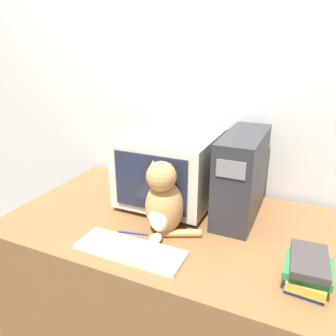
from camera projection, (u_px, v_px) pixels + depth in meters
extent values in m
cube|color=silver|center=(209.00, 93.00, 1.82)|extent=(7.00, 0.05, 2.50)
cube|color=brown|center=(171.00, 280.00, 1.70)|extent=(1.55, 0.90, 0.71)
cube|color=beige|center=(171.00, 198.00, 1.77)|extent=(0.32, 0.28, 0.02)
cube|color=beige|center=(171.00, 166.00, 1.70)|extent=(0.46, 0.47, 0.35)
cube|color=#1E2338|center=(150.00, 183.00, 1.50)|extent=(0.37, 0.01, 0.27)
cube|color=#28282D|center=(241.00, 175.00, 1.56)|extent=(0.17, 0.47, 0.41)
cube|color=slate|center=(231.00, 170.00, 1.32)|extent=(0.12, 0.01, 0.07)
cube|color=silver|center=(130.00, 250.00, 1.33)|extent=(0.45, 0.16, 0.02)
cube|color=beige|center=(130.00, 248.00, 1.33)|extent=(0.41, 0.12, 0.00)
ellipsoid|color=#B7844C|center=(164.00, 207.00, 1.44)|extent=(0.17, 0.18, 0.24)
ellipsoid|color=beige|center=(158.00, 217.00, 1.39)|extent=(0.09, 0.05, 0.13)
sphere|color=#B7844C|center=(161.00, 176.00, 1.36)|extent=(0.13, 0.13, 0.13)
cone|color=#B7844C|center=(153.00, 164.00, 1.35)|extent=(0.04, 0.04, 0.03)
cone|color=#B7844C|center=(170.00, 166.00, 1.32)|extent=(0.04, 0.04, 0.03)
ellipsoid|color=beige|center=(155.00, 239.00, 1.39)|extent=(0.05, 0.08, 0.04)
cylinder|color=#B7844C|center=(179.00, 233.00, 1.43)|extent=(0.19, 0.11, 0.03)
cube|color=#234793|center=(305.00, 281.00, 1.16)|extent=(0.13, 0.18, 0.02)
cube|color=gold|center=(308.00, 276.00, 1.14)|extent=(0.14, 0.19, 0.03)
cube|color=#28703D|center=(308.00, 269.00, 1.13)|extent=(0.16, 0.16, 0.03)
cube|color=#383333|center=(309.00, 261.00, 1.13)|extent=(0.14, 0.21, 0.03)
cylinder|color=navy|center=(133.00, 233.00, 1.46)|extent=(0.13, 0.04, 0.01)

